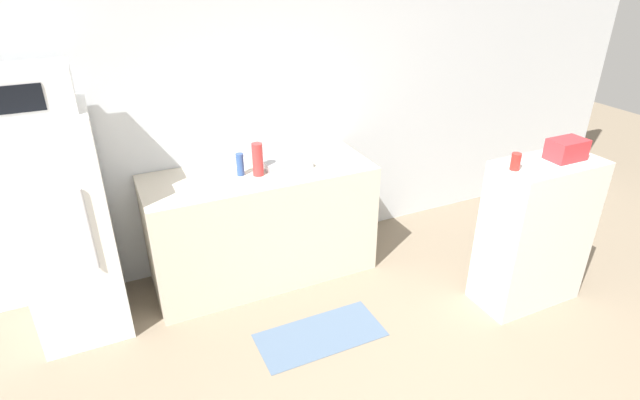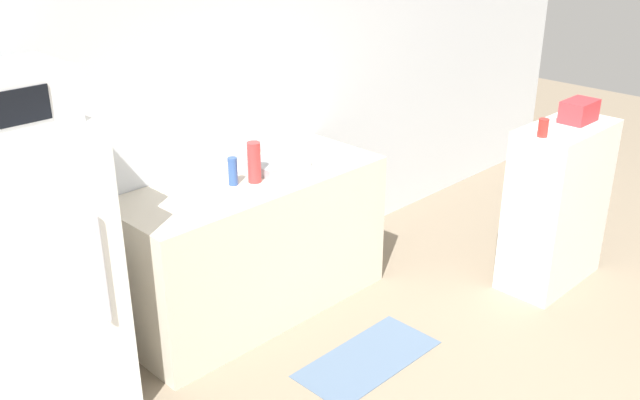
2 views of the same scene
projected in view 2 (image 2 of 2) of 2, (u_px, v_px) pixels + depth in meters
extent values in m
cube|color=silver|center=(230.00, 104.00, 4.60)|extent=(8.00, 0.06, 2.60)
cube|color=white|center=(42.00, 278.00, 3.54)|extent=(0.57, 0.67, 1.60)
cylinder|color=#B7B7BC|center=(104.00, 270.00, 3.36)|extent=(0.02, 0.02, 0.56)
cube|color=white|center=(10.00, 95.00, 3.17)|extent=(0.47, 0.42, 0.26)
cube|color=black|center=(20.00, 107.00, 3.00)|extent=(0.26, 0.01, 0.15)
cube|color=beige|center=(254.00, 246.00, 4.58)|extent=(1.78, 0.68, 0.94)
cube|color=#9EA3A8|center=(277.00, 163.00, 4.55)|extent=(0.36, 0.27, 0.06)
cylinder|color=red|center=(254.00, 162.00, 4.29)|extent=(0.08, 0.08, 0.25)
cylinder|color=#2D4C8C|center=(233.00, 171.00, 4.27)|extent=(0.06, 0.06, 0.17)
cube|color=silver|center=(557.00, 205.00, 4.91)|extent=(0.79, 0.40, 1.15)
cube|color=red|center=(579.00, 111.00, 4.73)|extent=(0.26, 0.17, 0.15)
cylinder|color=red|center=(543.00, 128.00, 4.45)|extent=(0.06, 0.06, 0.12)
cube|color=slate|center=(368.00, 359.00, 4.25)|extent=(0.90, 0.42, 0.01)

